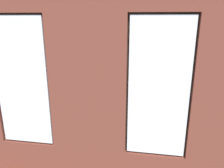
{
  "coord_description": "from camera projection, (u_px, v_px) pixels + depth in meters",
  "views": [
    {
      "loc": [
        -0.87,
        5.64,
        2.65
      ],
      "look_at": [
        0.01,
        0.4,
        1.06
      ],
      "focal_mm": 35.0,
      "sensor_mm": 36.0,
      "label": 1
    }
  ],
  "objects": [
    {
      "name": "couch_by_window",
      "position": [
        83.0,
        142.0,
        4.29
      ],
      "size": [
        1.89,
        0.87,
        0.8
      ],
      "color": "black",
      "rests_on": "ground_plane"
    },
    {
      "name": "ground_plane",
      "position": [
        115.0,
        117.0,
        6.24
      ],
      "size": [
        6.71,
        6.06,
        0.1
      ],
      "primitive_type": "cube",
      "color": "brown"
    },
    {
      "name": "white_wall_right",
      "position": [
        7.0,
        58.0,
        6.05
      ],
      "size": [
        0.1,
        5.06,
        3.24
      ],
      "primitive_type": "cube",
      "color": "silver",
      "rests_on": "ground_plane"
    },
    {
      "name": "remote_silver",
      "position": [
        110.0,
        97.0,
        6.44
      ],
      "size": [
        0.18,
        0.08,
        0.02
      ],
      "primitive_type": "cube",
      "rotation": [
        0.0,
        0.0,
        4.91
      ],
      "color": "#B2B2B7",
      "rests_on": "coffee_table"
    },
    {
      "name": "potted_plant_between_couches",
      "position": [
        155.0,
        137.0,
        4.06
      ],
      "size": [
        0.67,
        0.69,
        1.16
      ],
      "color": "beige",
      "rests_on": "ground_plane"
    },
    {
      "name": "potted_plant_foreground_right",
      "position": [
        61.0,
        79.0,
        8.35
      ],
      "size": [
        0.44,
        0.44,
        0.72
      ],
      "color": "#9E5638",
      "rests_on": "ground_plane"
    },
    {
      "name": "tv_flatscreen",
      "position": [
        28.0,
        76.0,
        6.62
      ],
      "size": [
        1.24,
        0.2,
        0.86
      ],
      "color": "black",
      "rests_on": "media_console"
    },
    {
      "name": "candle_jar",
      "position": [
        115.0,
        97.0,
        6.32
      ],
      "size": [
        0.08,
        0.08,
        0.1
      ],
      "primitive_type": "cylinder",
      "color": "#B7333D",
      "rests_on": "coffee_table"
    },
    {
      "name": "coffee_table",
      "position": [
        115.0,
        101.0,
        6.35
      ],
      "size": [
        1.37,
        0.73,
        0.42
      ],
      "color": "#A87547",
      "rests_on": "ground_plane"
    },
    {
      "name": "brick_wall_with_windows",
      "position": [
        88.0,
        92.0,
        3.26
      ],
      "size": [
        6.11,
        0.3,
        3.24
      ],
      "color": "brown",
      "rests_on": "ground_plane"
    },
    {
      "name": "papasan_chair",
      "position": [
        108.0,
        84.0,
        7.77
      ],
      "size": [
        1.02,
        1.02,
        0.66
      ],
      "color": "olive",
      "rests_on": "ground_plane"
    },
    {
      "name": "couch_left",
      "position": [
        210.0,
        123.0,
        5.08
      ],
      "size": [
        0.95,
        1.94,
        0.8
      ],
      "rotation": [
        0.0,
        0.0,
        1.61
      ],
      "color": "black",
      "rests_on": "ground_plane"
    },
    {
      "name": "cup_ceramic",
      "position": [
        118.0,
        99.0,
        6.2
      ],
      "size": [
        0.09,
        0.09,
        0.11
      ],
      "primitive_type": "cylinder",
      "color": "#33567F",
      "rests_on": "coffee_table"
    },
    {
      "name": "media_console",
      "position": [
        31.0,
        98.0,
        6.82
      ],
      "size": [
        0.99,
        0.42,
        0.54
      ],
      "primitive_type": "cube",
      "color": "black",
      "rests_on": "ground_plane"
    },
    {
      "name": "potted_plant_beside_window_right",
      "position": [
        2.0,
        123.0,
        4.37
      ],
      "size": [
        1.0,
        0.97,
        1.26
      ],
      "color": "beige",
      "rests_on": "ground_plane"
    }
  ]
}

